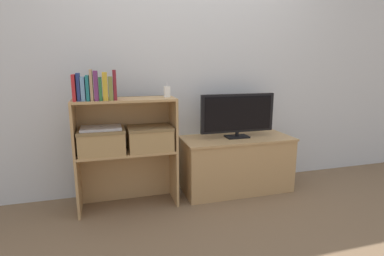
% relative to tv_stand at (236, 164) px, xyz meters
% --- Properties ---
extents(ground_plane, '(16.00, 16.00, 0.00)m').
position_rel_tv_stand_xyz_m(ground_plane, '(-0.48, -0.23, -0.27)').
color(ground_plane, brown).
extents(wall_back, '(10.00, 0.05, 2.40)m').
position_rel_tv_stand_xyz_m(wall_back, '(-0.48, 0.26, 0.93)').
color(wall_back, silver).
rests_on(wall_back, ground_plane).
extents(tv_stand, '(1.07, 0.48, 0.54)m').
position_rel_tv_stand_xyz_m(tv_stand, '(0.00, 0.00, 0.00)').
color(tv_stand, tan).
rests_on(tv_stand, ground_plane).
extents(tv, '(0.74, 0.14, 0.42)m').
position_rel_tv_stand_xyz_m(tv, '(-0.00, -0.00, 0.50)').
color(tv, black).
rests_on(tv, tv_stand).
extents(bookshelf_lower_tier, '(0.84, 0.32, 0.51)m').
position_rel_tv_stand_xyz_m(bookshelf_lower_tier, '(-1.06, -0.01, 0.05)').
color(bookshelf_lower_tier, tan).
rests_on(bookshelf_lower_tier, ground_plane).
extents(bookshelf_upper_tier, '(0.84, 0.32, 0.45)m').
position_rel_tv_stand_xyz_m(bookshelf_upper_tier, '(-1.06, -0.01, 0.52)').
color(bookshelf_upper_tier, tan).
rests_on(bookshelf_upper_tier, bookshelf_lower_tier).
extents(book_crimson, '(0.02, 0.15, 0.20)m').
position_rel_tv_stand_xyz_m(book_crimson, '(-1.44, -0.13, 0.79)').
color(book_crimson, '#B22328').
rests_on(book_crimson, bookshelf_upper_tier).
extents(book_navy, '(0.02, 0.12, 0.21)m').
position_rel_tv_stand_xyz_m(book_navy, '(-1.40, -0.13, 0.79)').
color(book_navy, navy).
rests_on(book_navy, bookshelf_upper_tier).
extents(book_skyblue, '(0.03, 0.12, 0.18)m').
position_rel_tv_stand_xyz_m(book_skyblue, '(-1.37, -0.13, 0.78)').
color(book_skyblue, '#709ECC').
rests_on(book_skyblue, bookshelf_upper_tier).
extents(book_teal, '(0.02, 0.15, 0.19)m').
position_rel_tv_stand_xyz_m(book_teal, '(-1.34, -0.13, 0.78)').
color(book_teal, '#1E7075').
rests_on(book_teal, bookshelf_upper_tier).
extents(book_tan, '(0.02, 0.13, 0.24)m').
position_rel_tv_stand_xyz_m(book_tan, '(-1.31, -0.13, 0.81)').
color(book_tan, tan).
rests_on(book_tan, bookshelf_upper_tier).
extents(book_plum, '(0.03, 0.14, 0.23)m').
position_rel_tv_stand_xyz_m(book_plum, '(-1.28, -0.13, 0.80)').
color(book_plum, '#6B2D66').
rests_on(book_plum, bookshelf_upper_tier).
extents(book_forest, '(0.02, 0.15, 0.18)m').
position_rel_tv_stand_xyz_m(book_forest, '(-1.24, -0.13, 0.78)').
color(book_forest, '#286638').
rests_on(book_forest, bookshelf_upper_tier).
extents(book_mustard, '(0.04, 0.14, 0.22)m').
position_rel_tv_stand_xyz_m(book_mustard, '(-1.21, -0.13, 0.80)').
color(book_mustard, gold).
rests_on(book_mustard, bookshelf_upper_tier).
extents(book_olive, '(0.03, 0.13, 0.18)m').
position_rel_tv_stand_xyz_m(book_olive, '(-1.17, -0.13, 0.78)').
color(book_olive, olive).
rests_on(book_olive, bookshelf_upper_tier).
extents(book_maroon, '(0.02, 0.12, 0.23)m').
position_rel_tv_stand_xyz_m(book_maroon, '(-1.13, -0.13, 0.80)').
color(book_maroon, maroon).
rests_on(book_maroon, bookshelf_upper_tier).
extents(baby_monitor, '(0.05, 0.03, 0.12)m').
position_rel_tv_stand_xyz_m(baby_monitor, '(-0.70, -0.07, 0.73)').
color(baby_monitor, white).
rests_on(baby_monitor, bookshelf_upper_tier).
extents(storage_basket_left, '(0.38, 0.29, 0.20)m').
position_rel_tv_stand_xyz_m(storage_basket_left, '(-1.26, -0.08, 0.35)').
color(storage_basket_left, tan).
rests_on(storage_basket_left, bookshelf_lower_tier).
extents(storage_basket_right, '(0.38, 0.29, 0.20)m').
position_rel_tv_stand_xyz_m(storage_basket_right, '(-0.86, -0.08, 0.35)').
color(storage_basket_right, tan).
rests_on(storage_basket_right, bookshelf_lower_tier).
extents(laptop, '(0.32, 0.22, 0.02)m').
position_rel_tv_stand_xyz_m(laptop, '(-1.26, -0.08, 0.45)').
color(laptop, '#BCBCC1').
rests_on(laptop, storage_basket_left).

